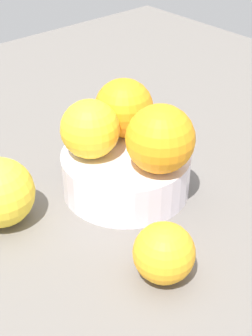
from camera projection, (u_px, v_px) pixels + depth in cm
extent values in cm
cube|color=#66605B|center=(126.00, 195.00, 62.15)|extent=(110.00, 110.00, 2.00)
cylinder|color=silver|center=(126.00, 186.00, 61.37)|extent=(9.48, 9.48, 0.80)
cylinder|color=silver|center=(126.00, 171.00, 60.19)|extent=(15.29, 15.29, 5.03)
sphere|color=orange|center=(160.00, 139.00, 54.11)|extent=(7.62, 7.62, 7.62)
sphere|color=orange|center=(124.00, 108.00, 60.64)|extent=(7.17, 7.17, 7.17)
sphere|color=yellow|center=(90.00, 129.00, 56.73)|extent=(6.80, 6.80, 6.80)
sphere|color=#F9A823|center=(164.00, 253.00, 47.87)|extent=(6.04, 6.04, 6.04)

